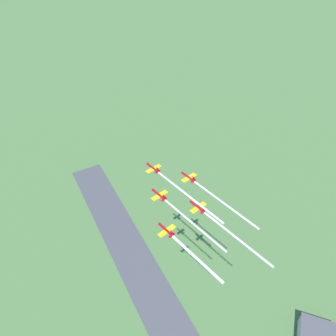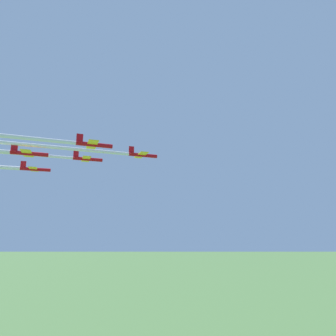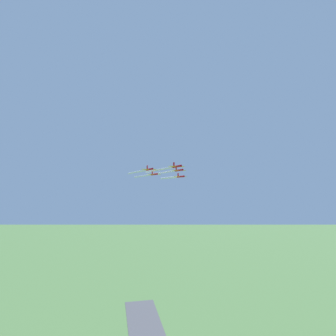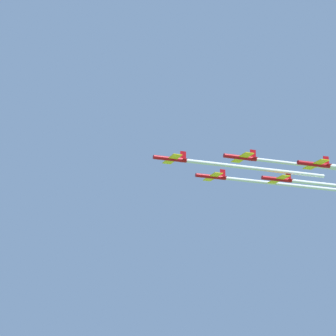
% 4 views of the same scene
% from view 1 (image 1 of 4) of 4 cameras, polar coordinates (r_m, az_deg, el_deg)
% --- Properties ---
extents(runway_strip, '(281.37, 305.51, 0.20)m').
position_cam_1_polar(runway_strip, '(284.51, -1.70, -22.84)').
color(runway_strip, '#47474C').
rests_on(runway_strip, ground_plane).
extents(jet_0, '(8.86, 9.05, 3.15)m').
position_cam_1_polar(jet_0, '(167.21, -2.58, -0.06)').
color(jet_0, '#B20C14').
extents(jet_1, '(8.86, 9.05, 3.15)m').
position_cam_1_polar(jet_1, '(154.03, -1.53, -4.74)').
color(jet_1, '#B20C14').
extents(jet_2, '(8.86, 9.05, 3.15)m').
position_cam_1_polar(jet_2, '(163.38, 3.62, -1.63)').
color(jet_2, '#B20C14').
extents(jet_3, '(8.86, 9.05, 3.15)m').
position_cam_1_polar(jet_3, '(143.87, -0.28, -10.81)').
color(jet_3, '#B20C14').
extents(jet_4, '(8.86, 9.05, 3.15)m').
position_cam_1_polar(jet_4, '(151.77, 5.23, -6.81)').
color(jet_4, '#B20C14').
extents(smoke_trail_0, '(22.23, 38.39, 1.02)m').
position_cam_1_polar(smoke_trail_0, '(153.00, 3.59, -4.89)').
color(smoke_trail_0, white).
extents(smoke_trail_1, '(19.17, 33.10, 0.88)m').
position_cam_1_polar(smoke_trail_1, '(142.74, 4.49, -9.72)').
color(smoke_trail_1, white).
extents(smoke_trail_2, '(19.94, 34.36, 0.98)m').
position_cam_1_polar(smoke_trail_2, '(152.51, 9.83, -6.17)').
color(smoke_trail_2, white).
extents(smoke_trail_3, '(15.13, 25.53, 1.26)m').
position_cam_1_polar(smoke_trail_3, '(136.08, 5.04, -15.42)').
color(smoke_trail_3, white).
extents(smoke_trail_4, '(19.11, 32.85, 1.00)m').
position_cam_1_polar(smoke_trail_4, '(142.99, 11.84, -11.82)').
color(smoke_trail_4, white).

